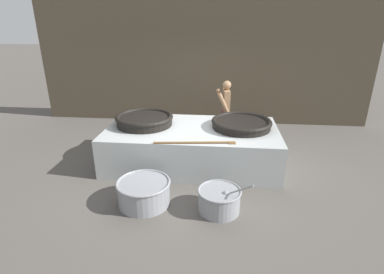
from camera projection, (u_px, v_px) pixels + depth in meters
The scene contains 9 objects.
ground_plane at pixel (192, 163), 6.39m from camera, with size 60.00×60.00×0.00m, color #56514C.
back_wall at pixel (202, 50), 8.32m from camera, with size 9.36×0.24×4.09m, color #4C4233.
hearth_platform at pixel (192, 146), 6.25m from camera, with size 3.49×1.81×0.78m.
giant_wok_near at pixel (144, 120), 6.25m from camera, with size 1.20×1.20×0.21m.
giant_wok_far at pixel (241, 123), 6.09m from camera, with size 1.23×1.23×0.18m.
stirring_paddle at pixel (198, 143), 5.34m from camera, with size 1.46×0.23×0.04m.
cook at pixel (226, 108), 7.35m from camera, with size 0.37×0.56×1.49m.
prep_bowl_vegetables at pixel (219, 199), 4.72m from camera, with size 0.83×0.69×0.65m.
prep_bowl_meat at pixel (144, 191), 4.90m from camera, with size 0.89×0.89×0.41m.
Camera 1 is at (0.56, -5.71, 2.86)m, focal length 28.00 mm.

